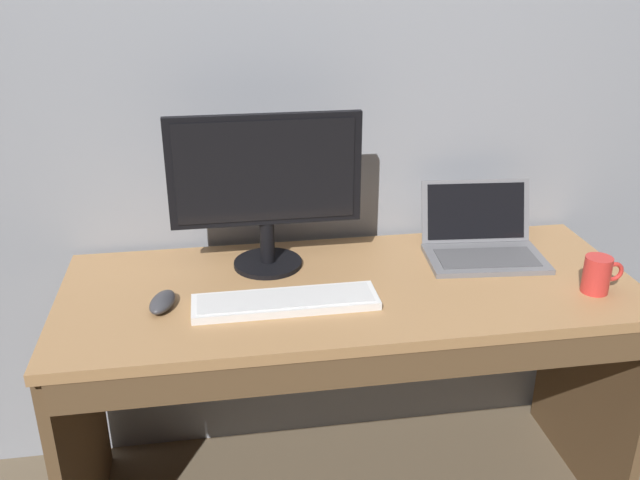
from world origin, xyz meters
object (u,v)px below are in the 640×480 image
object	(u,v)px
computer_mouse	(162,302)
wired_keyboard	(286,302)
external_monitor	(266,185)
laptop_space_gray	(483,245)
coffee_mug	(598,274)

from	to	relation	value
computer_mouse	wired_keyboard	bearing A→B (deg)	8.06
wired_keyboard	computer_mouse	size ratio (longest dim) A/B	4.04
wired_keyboard	computer_mouse	bearing A→B (deg)	173.09
wired_keyboard	computer_mouse	distance (m)	0.32
external_monitor	wired_keyboard	bearing A→B (deg)	-84.37
laptop_space_gray	external_monitor	world-z (taller)	external_monitor
coffee_mug	wired_keyboard	bearing A→B (deg)	176.37
laptop_space_gray	computer_mouse	size ratio (longest dim) A/B	3.03
external_monitor	computer_mouse	xyz separation A→B (m)	(-0.29, -0.20, -0.24)
computer_mouse	laptop_space_gray	bearing A→B (deg)	25.54
laptop_space_gray	coffee_mug	world-z (taller)	laptop_space_gray
external_monitor	coffee_mug	world-z (taller)	external_monitor
laptop_space_gray	external_monitor	xyz separation A→B (m)	(-0.65, 0.03, 0.22)
external_monitor	wired_keyboard	distance (m)	0.34
laptop_space_gray	coffee_mug	bearing A→B (deg)	-50.59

